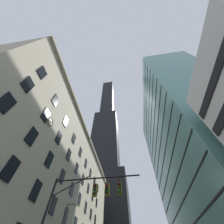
# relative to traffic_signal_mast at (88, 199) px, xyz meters

# --- Properties ---
(station_building) EXTENTS (17.45, 56.30, 28.99)m
(station_building) POSITION_rel_traffic_signal_mast_xyz_m (-15.92, 16.64, 8.42)
(station_building) COLOR #BCAF93
(station_building) RESTS_ON ground
(dark_skyscraper) EXTENTS (29.00, 29.00, 197.43)m
(dark_skyscraper) POSITION_rel_traffic_signal_mast_xyz_m (-13.36, 69.69, 52.80)
(dark_skyscraper) COLOR black
(dark_skyscraper) RESTS_ON ground
(glass_office_midrise) EXTENTS (16.27, 42.32, 57.17)m
(glass_office_midrise) POSITION_rel_traffic_signal_mast_xyz_m (22.55, 23.74, 22.53)
(glass_office_midrise) COLOR slate
(glass_office_midrise) RESTS_ON ground
(traffic_signal_mast) EXTENTS (8.81, 0.63, 8.01)m
(traffic_signal_mast) POSITION_rel_traffic_signal_mast_xyz_m (0.00, 0.00, 0.00)
(traffic_signal_mast) COLOR black
(traffic_signal_mast) RESTS_ON sidewalk_left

